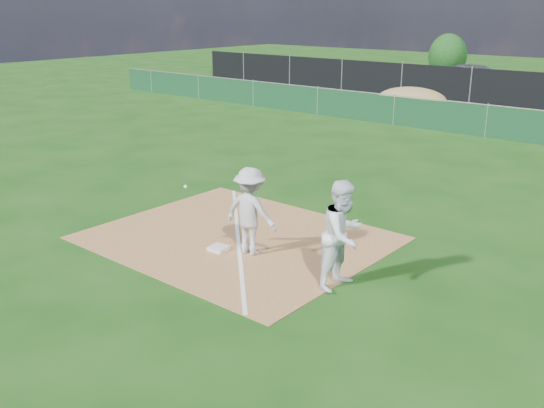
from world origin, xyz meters
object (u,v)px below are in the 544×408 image
Objects in this scene: tree_left at (448,56)px; car_left at (476,77)px; first_base at (219,248)px; play_at_first at (250,211)px; runner at (343,235)px.

car_left is at bearing -50.50° from tree_left.
tree_left reaches higher than first_base.
play_at_first reaches higher than first_base.
car_left is at bearing 103.22° from play_at_first.
car_left is at bearing 101.83° from first_base.
play_at_first is at bearing 89.87° from runner.
tree_left is (-10.36, 31.74, 0.65)m from play_at_first.
tree_left is at bearing 23.25° from runner.
first_base is 1.11m from play_at_first.
runner is 28.22m from car_left.
tree_left is (-9.74, 32.06, 1.52)m from first_base.
tree_left is (-12.63, 31.81, 0.58)m from runner.
play_at_first reaches higher than car_left.
first_base is 27.74m from car_left.
car_left is (-6.30, 26.82, -0.09)m from play_at_first.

